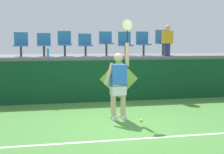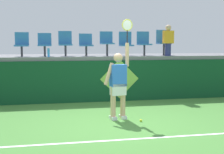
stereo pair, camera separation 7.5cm
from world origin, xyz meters
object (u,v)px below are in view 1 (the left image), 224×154
object	(u,v)px
stadium_chair_0	(21,43)
stadium_chair_1	(44,43)
stadium_chair_2	(65,42)
stadium_chair_5	(125,43)
stadium_chair_3	(85,44)
stadium_chair_6	(143,42)
tennis_player	(118,82)
stadium_chair_4	(106,42)
tennis_ball	(141,120)
stadium_chair_7	(162,41)
spectator_0	(167,40)
water_bottle	(48,53)

from	to	relation	value
stadium_chair_0	stadium_chair_1	xyz separation A→B (m)	(0.72, -0.00, -0.00)
stadium_chair_1	stadium_chair_2	xyz separation A→B (m)	(0.67, 0.01, 0.03)
stadium_chair_0	stadium_chair_2	bearing A→B (deg)	0.07
stadium_chair_2	stadium_chair_5	distance (m)	2.07
stadium_chair_3	stadium_chair_6	size ratio (longest dim) A/B	0.90
stadium_chair_6	tennis_player	bearing A→B (deg)	-117.28
stadium_chair_4	stadium_chair_0	bearing A→B (deg)	179.92
stadium_chair_3	stadium_chair_1	bearing A→B (deg)	180.00
tennis_ball	stadium_chair_1	world-z (taller)	stadium_chair_1
stadium_chair_7	stadium_chair_2	bearing A→B (deg)	-179.98
stadium_chair_6	tennis_ball	bearing A→B (deg)	-107.88
stadium_chair_0	spectator_0	size ratio (longest dim) A/B	0.75
stadium_chair_4	stadium_chair_6	world-z (taller)	stadium_chair_6
tennis_player	stadium_chair_6	distance (m)	3.61
stadium_chair_3	stadium_chair_5	world-z (taller)	stadium_chair_5
stadium_chair_0	stadium_chair_5	size ratio (longest dim) A/B	0.95
stadium_chair_4	stadium_chair_7	size ratio (longest dim) A/B	0.92
stadium_chair_5	spectator_0	world-z (taller)	spectator_0
stadium_chair_2	stadium_chair_4	distance (m)	1.40
tennis_ball	stadium_chair_3	xyz separation A→B (m)	(-0.90, 3.46, 1.83)
stadium_chair_0	stadium_chair_4	xyz separation A→B (m)	(2.79, -0.00, 0.05)
stadium_chair_5	stadium_chair_6	bearing A→B (deg)	-0.29
stadium_chair_5	stadium_chair_0	bearing A→B (deg)	-179.93
stadium_chair_0	spectator_0	world-z (taller)	spectator_0
tennis_player	tennis_ball	size ratio (longest dim) A/B	37.17
tennis_ball	stadium_chair_2	xyz separation A→B (m)	(-1.59, 3.47, 1.87)
stadium_chair_6	spectator_0	distance (m)	0.86
spectator_0	stadium_chair_2	bearing A→B (deg)	172.16
stadium_chair_6	spectator_0	xyz separation A→B (m)	(0.71, -0.47, 0.08)
stadium_chair_0	stadium_chair_6	world-z (taller)	stadium_chair_6
stadium_chair_1	stadium_chair_3	bearing A→B (deg)	-0.00
tennis_ball	stadium_chair_4	size ratio (longest dim) A/B	0.08
stadium_chair_3	stadium_chair_7	world-z (taller)	stadium_chair_7
stadium_chair_0	water_bottle	bearing A→B (deg)	-34.89
water_bottle	stadium_chair_3	size ratio (longest dim) A/B	0.36
tennis_player	stadium_chair_7	distance (m)	3.98
stadium_chair_3	stadium_chair_0	bearing A→B (deg)	179.89
stadium_chair_2	stadium_chair_6	xyz separation A→B (m)	(2.71, -0.00, 0.01)
water_bottle	stadium_chair_5	size ratio (longest dim) A/B	0.33
stadium_chair_2	stadium_chair_4	xyz separation A→B (m)	(1.40, -0.01, 0.02)
tennis_player	water_bottle	bearing A→B (deg)	123.78
spectator_0	tennis_ball	bearing A→B (deg)	-121.41
stadium_chair_1	stadium_chair_7	size ratio (longest dim) A/B	0.85
tennis_player	stadium_chair_5	distance (m)	3.37
stadium_chair_4	stadium_chair_6	distance (m)	1.31
stadium_chair_0	stadium_chair_6	distance (m)	4.10
tennis_player	stadium_chair_3	bearing A→B (deg)	97.99
stadium_chair_6	stadium_chair_0	bearing A→B (deg)	-179.99
tennis_player	stadium_chair_7	size ratio (longest dim) A/B	2.73
stadium_chair_7	spectator_0	xyz separation A→B (m)	(0.00, -0.47, 0.04)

